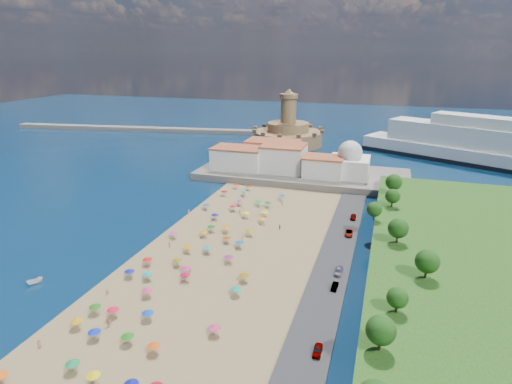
% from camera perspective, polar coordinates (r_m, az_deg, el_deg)
% --- Properties ---
extents(ground, '(700.00, 700.00, 0.00)m').
position_cam_1_polar(ground, '(125.11, -5.24, -6.77)').
color(ground, '#071938').
rests_on(ground, ground).
extents(terrace, '(90.00, 36.00, 3.00)m').
position_cam_1_polar(terrace, '(187.68, 6.17, 2.36)').
color(terrace, '#59544C').
rests_on(terrace, ground).
extents(jetty, '(18.00, 70.00, 2.40)m').
position_cam_1_polar(jetty, '(225.58, 2.48, 5.11)').
color(jetty, '#59544C').
rests_on(jetty, ground).
extents(breakwater, '(199.03, 34.77, 2.60)m').
position_cam_1_polar(breakwater, '(304.48, -13.47, 8.13)').
color(breakwater, '#59544C').
rests_on(breakwater, ground).
extents(waterfront_buildings, '(57.00, 29.00, 11.00)m').
position_cam_1_polar(waterfront_buildings, '(189.50, 2.40, 4.61)').
color(waterfront_buildings, silver).
rests_on(waterfront_buildings, terrace).
extents(domed_building, '(16.00, 16.00, 15.00)m').
position_cam_1_polar(domed_building, '(181.15, 12.34, 3.90)').
color(domed_building, silver).
rests_on(domed_building, terrace).
extents(fortress, '(40.00, 40.00, 32.40)m').
position_cam_1_polar(fortress, '(252.93, 4.29, 7.80)').
color(fortress, olive).
rests_on(fortress, ground).
extents(cruise_ship, '(125.63, 74.00, 28.42)m').
position_cam_1_polar(cruise_ship, '(232.77, 29.35, 4.99)').
color(cruise_ship, black).
rests_on(cruise_ship, ground).
extents(beach_parasols, '(32.27, 117.19, 2.20)m').
position_cam_1_polar(beach_parasols, '(115.55, -7.85, -7.92)').
color(beach_parasols, gray).
rests_on(beach_parasols, beach).
extents(beachgoers, '(33.76, 99.00, 1.89)m').
position_cam_1_polar(beachgoers, '(125.29, -7.02, -6.23)').
color(beachgoers, tan).
rests_on(beachgoers, beach).
extents(parked_cars, '(2.45, 72.42, 1.45)m').
position_cam_1_polar(parked_cars, '(117.27, 11.55, -8.15)').
color(parked_cars, gray).
rests_on(parked_cars, promenade).
extents(hillside_trees, '(17.22, 105.35, 7.11)m').
position_cam_1_polar(hillside_trees, '(108.23, 17.97, -6.07)').
color(hillside_trees, '#382314').
rests_on(hillside_trees, hillside).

